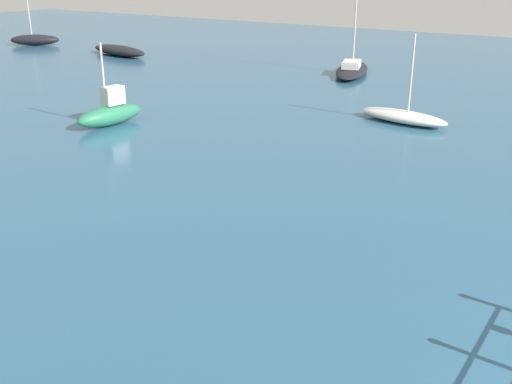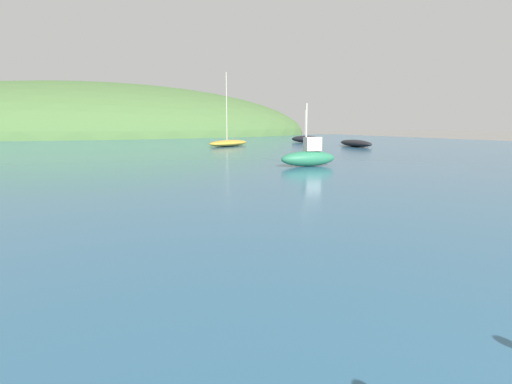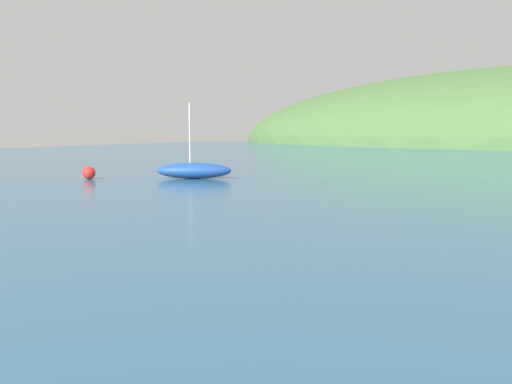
{
  "view_description": "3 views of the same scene",
  "coord_description": "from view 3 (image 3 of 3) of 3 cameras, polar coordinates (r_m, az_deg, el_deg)",
  "views": [
    {
      "loc": [
        -6.83,
        1.31,
        5.09
      ],
      "look_at": [
        1.61,
        7.0,
        1.19
      ],
      "focal_mm": 42.0,
      "sensor_mm": 36.0,
      "label": 1
    },
    {
      "loc": [
        -2.68,
        1.24,
        1.9
      ],
      "look_at": [
        0.11,
        7.47,
        0.74
      ],
      "focal_mm": 28.0,
      "sensor_mm": 36.0,
      "label": 2
    },
    {
      "loc": [
        6.02,
        0.99,
        2.0
      ],
      "look_at": [
        2.41,
        6.77,
        1.25
      ],
      "focal_mm": 42.0,
      "sensor_mm": 36.0,
      "label": 3
    }
  ],
  "objects": [
    {
      "name": "water",
      "position": [
        31.65,
        21.0,
        2.33
      ],
      "size": [
        80.0,
        60.0,
        0.1
      ],
      "primitive_type": "cube",
      "color": "#2D5B7A",
      "rests_on": "ground"
    },
    {
      "name": "boat_twin_mast",
      "position": [
        21.91,
        -5.93,
        2.06
      ],
      "size": [
        2.78,
        2.17,
        2.75
      ],
      "color": "#1E4793",
      "rests_on": "water"
    },
    {
      "name": "mooring_buoy",
      "position": [
        22.32,
        -15.62,
        1.76
      ],
      "size": [
        0.46,
        0.46,
        0.46
      ],
      "primitive_type": "sphere",
      "color": "red",
      "rests_on": "water"
    }
  ]
}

